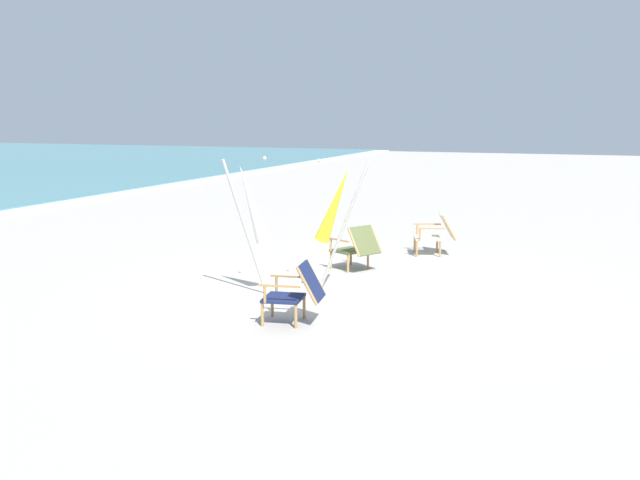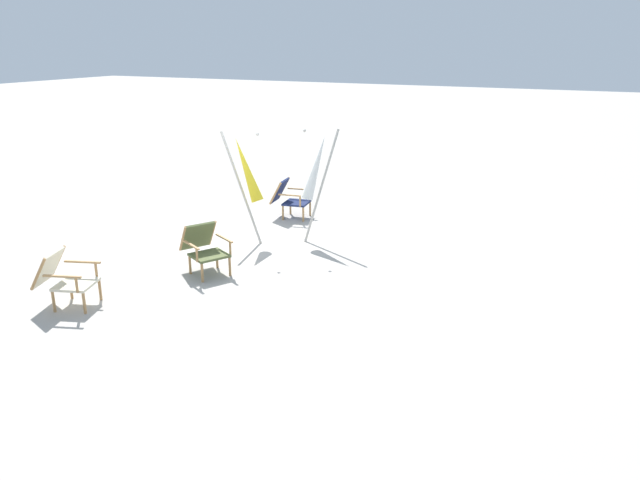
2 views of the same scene
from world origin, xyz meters
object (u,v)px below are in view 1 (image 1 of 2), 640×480
Objects in this scene: beach_chair_front_right at (296,291)px; beach_chair_far_center at (436,233)px; beach_chair_back_left at (356,246)px; umbrella_furled_white at (251,205)px; umbrella_furled_yellow at (335,206)px.

beach_chair_far_center is at bearing -7.20° from beach_chair_front_right.
beach_chair_back_left is at bearing 5.05° from beach_chair_front_right.
umbrella_furled_yellow is at bearing -62.31° from umbrella_furled_white.
beach_chair_far_center is at bearing -24.22° from umbrella_furled_white.
beach_chair_back_left is at bearing -21.93° from umbrella_furled_white.
beach_chair_far_center reaches higher than beach_chair_back_left.
umbrella_furled_white is (1.15, 1.18, 0.91)m from beach_chair_front_right.
umbrella_furled_white is 1.02× the size of umbrella_furled_yellow.
beach_chair_front_right is 1.94m from umbrella_furled_yellow.
beach_chair_far_center is 0.44× the size of umbrella_furled_white.
umbrella_furled_yellow is (1.72, 0.10, 0.88)m from beach_chair_front_right.
beach_chair_front_right is 1.88m from umbrella_furled_white.
beach_chair_back_left is 2.13m from beach_chair_far_center.
umbrella_furled_white reaches higher than beach_chair_front_right.
umbrella_furled_white reaches higher than umbrella_furled_yellow.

